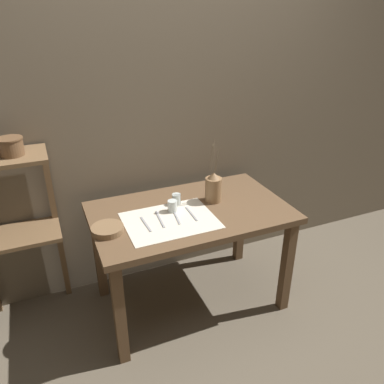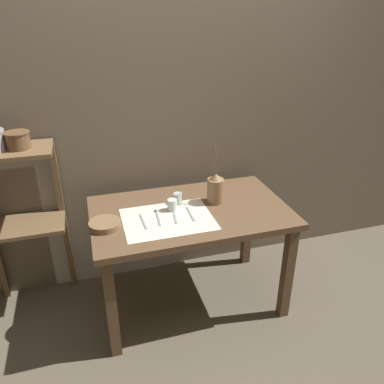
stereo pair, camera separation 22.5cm
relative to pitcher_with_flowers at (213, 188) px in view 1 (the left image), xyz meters
The scene contains 14 objects.
ground_plane 0.83m from the pitcher_with_flowers, 163.07° to the right, with size 12.00×12.00×0.00m, color brown.
stone_wall_back 0.60m from the pitcher_with_flowers, 113.42° to the left, with size 7.00×0.06×2.40m.
wooden_table 0.27m from the pitcher_with_flowers, 163.07° to the right, with size 1.21×0.73×0.71m.
wooden_shelf_unit 1.21m from the pitcher_with_flowers, 167.65° to the left, with size 0.49×0.30×1.11m.
linen_cloth 0.38m from the pitcher_with_flowers, 159.26° to the right, with size 0.53×0.40×0.00m.
pitcher_with_flowers is the anchor object (origin of this frame).
wooden_bowl 0.72m from the pitcher_with_flowers, behind, with size 0.18×0.18×0.04m.
glass_tumbler_near 0.30m from the pitcher_with_flowers, behind, with size 0.06×0.06×0.07m.
glass_tumbler_far 0.25m from the pitcher_with_flowers, 168.67° to the left, with size 0.06×0.06×0.07m.
fork_inner 0.51m from the pitcher_with_flowers, 166.12° to the right, with size 0.02×0.18×0.00m.
spoon_inner 0.40m from the pitcher_with_flowers, behind, with size 0.03×0.19×0.02m.
knife_center 0.33m from the pitcher_with_flowers, 159.37° to the right, with size 0.04×0.18×0.00m.
fork_outer 0.24m from the pitcher_with_flowers, 150.51° to the right, with size 0.02×0.18×0.00m.
metal_pot_small 1.19m from the pitcher_with_flowers, 168.80° to the left, with size 0.14×0.14×0.10m.
Camera 1 is at (-0.78, -1.86, 1.82)m, focal length 35.00 mm.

